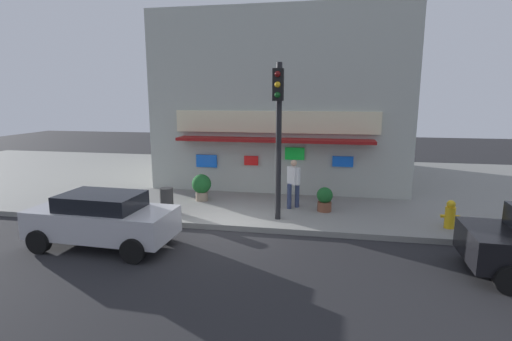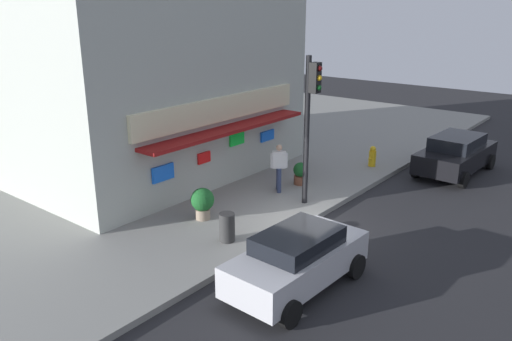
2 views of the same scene
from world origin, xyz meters
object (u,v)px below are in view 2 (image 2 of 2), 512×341
Objects in this scene: fire_hydrant at (372,156)px; potted_plant_by_window at (301,173)px; traffic_light at (310,111)px; potted_plant_by_doorway at (203,202)px; parked_car_black at (456,154)px; parked_car_silver at (297,259)px; trash_can at (227,227)px; pedestrian at (279,165)px.

potted_plant_by_window is (-3.74, 1.08, 0.02)m from fire_hydrant.
fire_hydrant is at bearing 2.12° from traffic_light.
traffic_light is at bearing -177.88° from fire_hydrant.
parked_car_black is at bearing -23.88° from potted_plant_by_doorway.
potted_plant_by_doorway is (-3.16, 1.84, -2.60)m from traffic_light.
parked_car_black is (5.48, -3.91, 0.21)m from potted_plant_by_window.
potted_plant_by_doorway reaches higher than fire_hydrant.
fire_hydrant is 10.13m from parked_car_silver.
potted_plant_by_window is 6.73m from parked_car_black.
potted_plant_by_doorway is 11.06m from parked_car_black.
trash_can is at bearing 165.36° from parked_car_black.
fire_hydrant is 0.85× the size of potted_plant_by_doorway.
parked_car_black is (6.58, -4.11, -0.32)m from pedestrian.
trash_can is 0.21× the size of parked_car_silver.
potted_plant_by_doorway is at bearing 172.98° from potted_plant_by_window.
parked_car_silver is (-11.45, -0.01, -0.04)m from parked_car_black.
traffic_light is 5.81m from parked_car_silver.
trash_can is 0.19× the size of parked_car_black.
parked_car_silver is (-0.64, -2.84, 0.19)m from trash_can.
trash_can is at bearing 177.14° from traffic_light.
trash_can is 0.83× the size of potted_plant_by_doorway.
parked_car_silver is (-5.98, -3.92, 0.17)m from potted_plant_by_window.
traffic_light is 5.90m from fire_hydrant.
potted_plant_by_doorway is 1.20× the size of potted_plant_by_window.
potted_plant_by_window is at bearing -7.02° from potted_plant_by_doorway.
parked_car_silver is at bearing -139.79° from pedestrian.
parked_car_black reaches higher than potted_plant_by_window.
potted_plant_by_window is (4.64, -0.57, -0.13)m from potted_plant_by_doorway.
fire_hydrant reaches higher than potted_plant_by_window.
parked_car_silver is (-1.34, -4.49, 0.04)m from potted_plant_by_doorway.
traffic_light is 7.85m from parked_car_black.
fire_hydrant is at bearing 16.28° from parked_car_silver.
parked_car_black reaches higher than fire_hydrant.
parked_car_black is at bearing -31.98° from pedestrian.
potted_plant_by_doorway is at bearing 156.12° from parked_car_black.
pedestrian is 7.76m from parked_car_black.
pedestrian is at bearing 75.88° from traffic_light.
pedestrian is 3.57m from potted_plant_by_doorway.
traffic_light is 1.23× the size of parked_car_silver.
pedestrian reaches higher than parked_car_silver.
traffic_light reaches higher than parked_car_black.
fire_hydrant is 0.19× the size of parked_car_black.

